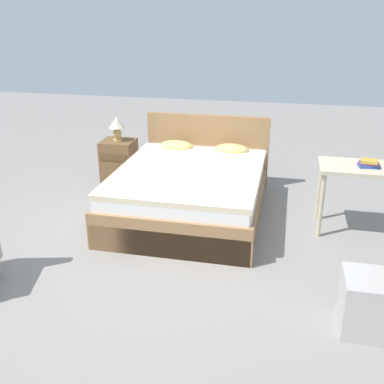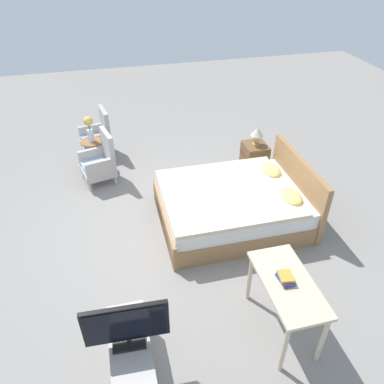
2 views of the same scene
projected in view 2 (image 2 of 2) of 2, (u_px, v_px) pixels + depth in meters
ground_plane at (170, 226)px, 5.72m from camera, size 16.00×16.00×0.00m
bed at (235, 205)px, 5.67m from camera, size 1.66×2.16×0.96m
armchair_by_window_left at (98, 137)px, 7.30m from camera, size 0.62×0.62×0.92m
armchair_by_window_right at (100, 162)px, 6.54m from camera, size 0.65×0.65×0.92m
side_table at (93, 151)px, 6.90m from camera, size 0.40×0.40×0.56m
flower_vase at (89, 126)px, 6.61m from camera, size 0.17×0.17×0.48m
nightstand at (254, 159)px, 6.77m from camera, size 0.44×0.41×0.59m
table_lamp at (257, 134)px, 6.48m from camera, size 0.22×0.22×0.33m
tv_stand at (132, 356)px, 3.77m from camera, size 0.96×0.40×0.45m
tv_flatscreen at (126, 325)px, 3.47m from camera, size 0.22×0.80×0.55m
vanity_desk at (287, 289)px, 3.94m from camera, size 1.04×0.52×0.75m
book_stack at (286, 278)px, 3.87m from camera, size 0.22×0.16×0.08m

